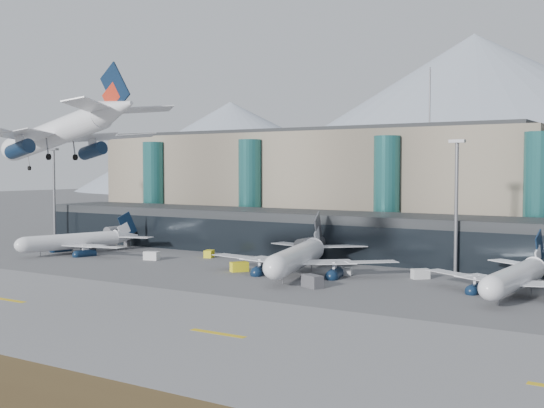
{
  "coord_description": "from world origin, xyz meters",
  "views": [
    {
      "loc": [
        69.06,
        -80.96,
        20.12
      ],
      "look_at": [
        -1.62,
        32.0,
        13.14
      ],
      "focal_mm": 45.0,
      "sensor_mm": 36.0,
      "label": 1
    }
  ],
  "objects": [
    {
      "name": "lightmast_mid",
      "position": [
        30.0,
        48.0,
        14.42
      ],
      "size": [
        3.0,
        1.2,
        25.6
      ],
      "color": "slate",
      "rests_on": "ground"
    },
    {
      "name": "veh_f",
      "position": [
        -57.74,
        37.57,
        0.95
      ],
      "size": [
        3.6,
        3.72,
        1.9
      ],
      "primitive_type": "cube",
      "rotation": [
        0.0,
        0.0,
        2.3
      ],
      "color": "#4B4A4F",
      "rests_on": "ground"
    },
    {
      "name": "veh_c",
      "position": [
        14.32,
        19.36,
        1.06
      ],
      "size": [
        4.33,
        3.46,
        2.13
      ],
      "primitive_type": "cube",
      "rotation": [
        0.0,
        0.0,
        -0.44
      ],
      "color": "#4B4A4F",
      "rests_on": "ground"
    },
    {
      "name": "lightmast_left",
      "position": [
        -80.0,
        45.0,
        14.42
      ],
      "size": [
        3.0,
        1.2,
        25.6
      ],
      "color": "slate",
      "rests_on": "ground"
    },
    {
      "name": "veh_g",
      "position": [
        13.55,
        34.77,
        0.68
      ],
      "size": [
        2.0,
        2.64,
        1.37
      ],
      "primitive_type": "cube",
      "rotation": [
        0.0,
        0.0,
        -1.27
      ],
      "color": "silver",
      "rests_on": "ground"
    },
    {
      "name": "veh_b",
      "position": [
        -24.08,
        41.09,
        0.82
      ],
      "size": [
        2.62,
        3.28,
        1.65
      ],
      "primitive_type": "cube",
      "rotation": [
        0.0,
        0.0,
        1.92
      ],
      "color": "yellow",
      "rests_on": "ground"
    },
    {
      "name": "concourse",
      "position": [
        -0.02,
        57.73,
        4.97
      ],
      "size": [
        170.0,
        27.0,
        10.0
      ],
      "color": "black",
      "rests_on": "ground"
    },
    {
      "name": "veh_d",
      "position": [
        26.65,
        37.84,
        0.9
      ],
      "size": [
        3.42,
        3.41,
        1.8
      ],
      "primitive_type": "cube",
      "rotation": [
        0.0,
        0.0,
        0.78
      ],
      "color": "silver",
      "rests_on": "ground"
    },
    {
      "name": "hero_jet",
      "position": [
        -8.25,
        -13.02,
        26.6
      ],
      "size": [
        32.69,
        32.8,
        10.64
      ],
      "rotation": [
        0.0,
        -0.18,
        -0.12
      ],
      "color": "white",
      "rests_on": "ground"
    },
    {
      "name": "runway_strip",
      "position": [
        0.0,
        -15.0,
        0.02
      ],
      "size": [
        400.0,
        40.0,
        0.04
      ],
      "primitive_type": "cube",
      "color": "slate",
      "rests_on": "ground"
    },
    {
      "name": "teal_towers",
      "position": [
        -14.99,
        74.01,
        14.01
      ],
      "size": [
        116.4,
        19.4,
        46.0
      ],
      "color": "#226161",
      "rests_on": "ground"
    },
    {
      "name": "jet_parked_mid",
      "position": [
        4.92,
        32.42,
        4.71
      ],
      "size": [
        37.4,
        38.77,
        12.45
      ],
      "rotation": [
        0.0,
        0.0,
        1.83
      ],
      "color": "white",
      "rests_on": "ground"
    },
    {
      "name": "veh_h",
      "position": [
        -6.31,
        27.48,
        0.94
      ],
      "size": [
        3.43,
        3.81,
        1.88
      ],
      "primitive_type": "cube",
      "rotation": [
        0.0,
        0.0,
        0.95
      ],
      "color": "yellow",
      "rests_on": "ground"
    },
    {
      "name": "ground",
      "position": [
        0.0,
        0.0,
        0.0
      ],
      "size": [
        900.0,
        900.0,
        0.0
      ],
      "primitive_type": "plane",
      "color": "#515154",
      "rests_on": "ground"
    },
    {
      "name": "jet_parked_left",
      "position": [
        -54.26,
        32.27,
        3.98
      ],
      "size": [
        31.41,
        32.75,
        10.51
      ],
      "rotation": [
        0.0,
        0.0,
        1.29
      ],
      "color": "white",
      "rests_on": "ground"
    },
    {
      "name": "jet_parked_right",
      "position": [
        45.39,
        32.13,
        4.06
      ],
      "size": [
        33.3,
        32.57,
        10.74
      ],
      "rotation": [
        0.0,
        0.0,
        1.52
      ],
      "color": "white",
      "rests_on": "ground"
    },
    {
      "name": "runway_markings",
      "position": [
        -0.0,
        -15.0,
        0.05
      ],
      "size": [
        128.0,
        1.0,
        0.02
      ],
      "color": "gold",
      "rests_on": "ground"
    },
    {
      "name": "terminal_main",
      "position": [
        -25.0,
        90.0,
        15.44
      ],
      "size": [
        130.0,
        30.0,
        31.0
      ],
      "color": "gray",
      "rests_on": "ground"
    },
    {
      "name": "veh_a",
      "position": [
        -32.24,
        31.06,
        0.93
      ],
      "size": [
        3.62,
        2.51,
        1.86
      ],
      "primitive_type": "cube",
      "rotation": [
        0.0,
        0.0,
        0.21
      ],
      "color": "silver",
      "rests_on": "ground"
    }
  ]
}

